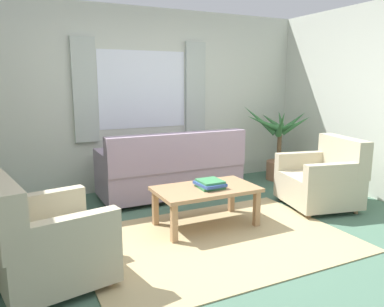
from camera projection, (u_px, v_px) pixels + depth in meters
The scene contains 10 objects.
ground_plane at pixel (217, 241), 3.75m from camera, with size 6.24×6.24×0.00m, color #476B56.
wall_back at pixel (142, 100), 5.50m from camera, with size 5.32×0.12×2.60m, color beige.
window_with_curtains at pixel (143, 90), 5.40m from camera, with size 1.98×0.07×1.40m.
area_rug at pixel (217, 240), 3.75m from camera, with size 2.60×1.83×0.01m, color tan.
couch at pixel (172, 171), 5.11m from camera, with size 1.90×0.82×0.92m.
armchair_left at pixel (43, 241), 2.90m from camera, with size 0.96×0.98×0.88m.
armchair_right at pixel (323, 179), 4.72m from camera, with size 0.98×0.99×0.88m.
coffee_table at pixel (206, 193), 4.07m from camera, with size 1.10×0.64×0.44m.
book_stack_on_table at pixel (210, 184), 4.05m from camera, with size 0.27×0.32×0.08m.
potted_plant at pixel (278, 147), 6.02m from camera, with size 1.14×1.04×1.22m.
Camera 1 is at (-1.77, -3.05, 1.57)m, focal length 35.10 mm.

